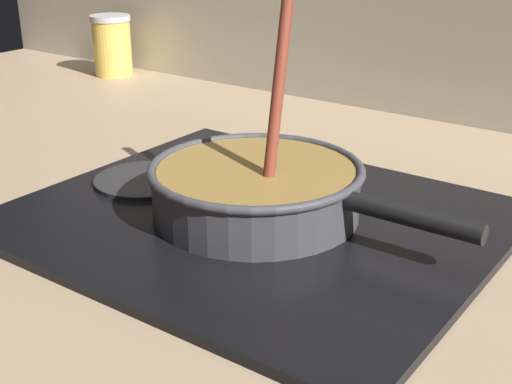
# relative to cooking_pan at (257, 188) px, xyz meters

# --- Properties ---
(ground) EXTENTS (2.40, 1.60, 0.04)m
(ground) POSITION_rel_cooking_pan_xyz_m (0.02, -0.23, -0.07)
(ground) COLOR #9E8466
(hob_plate) EXTENTS (0.56, 0.48, 0.01)m
(hob_plate) POSITION_rel_cooking_pan_xyz_m (-0.00, -0.00, -0.04)
(hob_plate) COLOR black
(hob_plate) RESTS_ON ground
(burner_ring) EXTENTS (0.18, 0.18, 0.01)m
(burner_ring) POSITION_rel_cooking_pan_xyz_m (-0.00, -0.00, -0.03)
(burner_ring) COLOR #592D0C
(burner_ring) RESTS_ON hob_plate
(spare_burner) EXTENTS (0.14, 0.14, 0.01)m
(spare_burner) POSITION_rel_cooking_pan_xyz_m (-0.19, -0.00, -0.03)
(spare_burner) COLOR #262628
(spare_burner) RESTS_ON hob_plate
(cooking_pan) EXTENTS (0.41, 0.26, 0.26)m
(cooking_pan) POSITION_rel_cooking_pan_xyz_m (0.00, 0.00, 0.00)
(cooking_pan) COLOR #38383D
(cooking_pan) RESTS_ON hob_plate
(condiment_jar) EXTENTS (0.09, 0.09, 0.13)m
(condiment_jar) POSITION_rel_cooking_pan_xyz_m (-0.75, 0.47, 0.02)
(condiment_jar) COLOR gold
(condiment_jar) RESTS_ON ground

